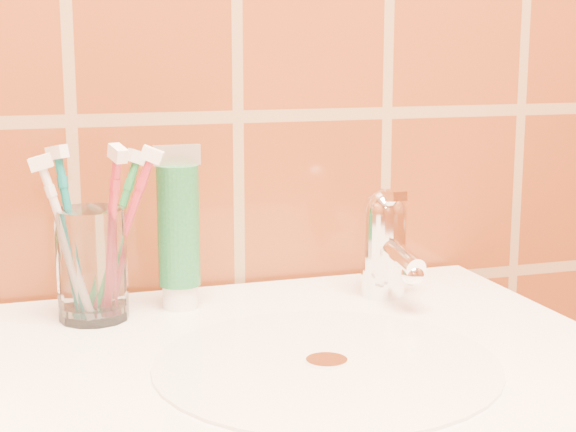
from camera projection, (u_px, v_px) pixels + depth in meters
name	position (u px, v px, depth m)	size (l,w,h in m)	color
glass_tumbler	(92.00, 264.00, 0.88)	(0.07, 0.07, 0.11)	white
toothpaste_tube	(179.00, 233.00, 0.91)	(0.05, 0.04, 0.17)	white
faucet	(386.00, 240.00, 0.96)	(0.05, 0.11, 0.12)	white
toothbrush_0	(124.00, 234.00, 0.88)	(0.08, 0.04, 0.18)	#A52335
toothbrush_1	(110.00, 236.00, 0.86)	(0.04, 0.07, 0.19)	#AA2436
toothbrush_2	(68.00, 241.00, 0.86)	(0.07, 0.03, 0.17)	silver
toothbrush_3	(72.00, 235.00, 0.87)	(0.04, 0.05, 0.18)	#0D7275
toothbrush_4	(114.00, 234.00, 0.90)	(0.08, 0.05, 0.17)	#217D3D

